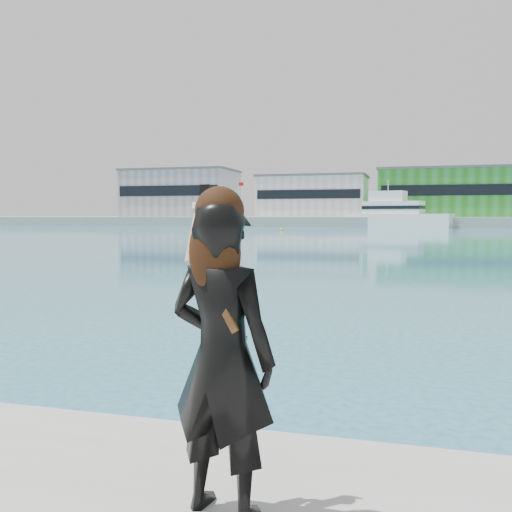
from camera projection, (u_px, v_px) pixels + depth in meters
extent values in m
cube|color=#9E9E99|center=(411.00, 221.00, 128.24)|extent=(320.00, 40.00, 2.00)
cube|color=gray|center=(181.00, 194.00, 140.51)|extent=(26.00, 16.00, 11.00)
cube|color=black|center=(167.00, 191.00, 132.68)|extent=(24.70, 0.20, 2.42)
cube|color=#59595B|center=(181.00, 171.00, 140.09)|extent=(26.52, 16.32, 0.50)
cube|color=silver|center=(313.00, 197.00, 131.79)|extent=(24.00, 15.00, 9.00)
cube|color=black|center=(307.00, 194.00, 124.45)|extent=(22.80, 0.20, 1.98)
cube|color=#59595B|center=(314.00, 177.00, 131.44)|extent=(24.48, 15.30, 0.50)
cube|color=#268320|center=(450.00, 194.00, 123.76)|extent=(30.00, 16.00, 10.00)
cube|color=black|center=(452.00, 190.00, 115.94)|extent=(28.50, 0.20, 2.20)
cube|color=#59595B|center=(451.00, 170.00, 123.38)|extent=(30.60, 16.32, 0.50)
cylinder|color=silver|center=(238.00, 199.00, 129.36)|extent=(0.16, 0.16, 8.00)
cube|color=red|center=(241.00, 184.00, 128.95)|extent=(1.20, 0.04, 0.80)
cube|color=white|center=(399.00, 221.00, 110.90)|extent=(20.72, 10.40, 2.66)
cube|color=white|center=(393.00, 207.00, 111.27)|extent=(11.91, 7.30, 2.44)
cube|color=white|center=(388.00, 196.00, 111.66)|extent=(7.39, 5.33, 2.00)
cube|color=black|center=(393.00, 207.00, 111.27)|extent=(12.15, 7.47, 0.67)
cylinder|color=silver|center=(388.00, 185.00, 111.51)|extent=(0.18, 0.18, 2.22)
sphere|color=yellow|center=(282.00, 231.00, 88.57)|extent=(0.50, 0.50, 0.50)
imported|color=black|center=(222.00, 359.00, 3.13)|extent=(0.71, 0.54, 1.74)
sphere|color=black|center=(219.00, 211.00, 3.05)|extent=(0.27, 0.27, 0.27)
ellipsoid|color=black|center=(215.00, 253.00, 3.02)|extent=(0.29, 0.15, 0.46)
cylinder|color=tan|center=(198.00, 232.00, 3.27)|extent=(0.12, 0.22, 0.38)
cylinder|color=white|center=(201.00, 205.00, 3.29)|extent=(0.10, 0.10, 0.03)
cube|color=black|center=(205.00, 195.00, 3.32)|extent=(0.07, 0.03, 0.13)
cube|color=#4C2D14|center=(218.00, 299.00, 3.01)|extent=(0.24, 0.07, 0.36)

